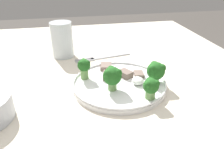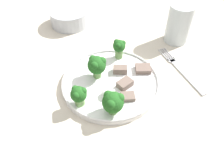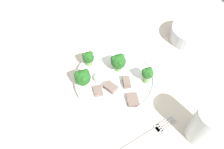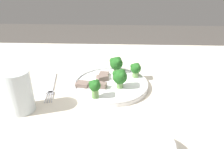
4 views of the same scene
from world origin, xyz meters
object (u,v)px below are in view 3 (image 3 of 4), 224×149
Objects in this scene: fork at (145,137)px; dinner_plate at (114,79)px; drinking_glass at (205,126)px; cream_bowl at (189,34)px.

dinner_plate is at bearing -177.54° from fork.
dinner_plate is 0.29m from drinking_glass.
dinner_plate is at bearing -76.59° from cream_bowl.
fork is at bearing -107.67° from drinking_glass.
cream_bowl is (-0.28, 0.31, 0.02)m from fork.
fork is 1.50× the size of cream_bowl.
dinner_plate is 0.33m from cream_bowl.
dinner_plate is 0.21m from fork.
cream_bowl reaches higher than dinner_plate.
dinner_plate is at bearing -149.29° from drinking_glass.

